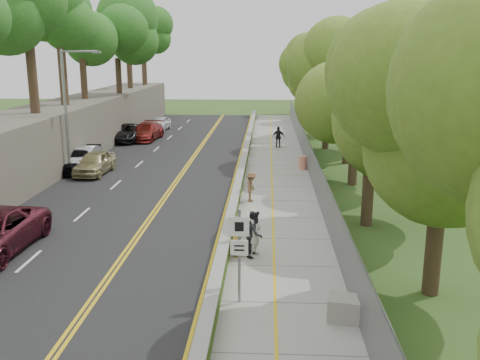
{
  "coord_description": "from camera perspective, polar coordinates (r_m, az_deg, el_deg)",
  "views": [
    {
      "loc": [
        1.89,
        -18.72,
        7.9
      ],
      "look_at": [
        0.5,
        8.0,
        1.4
      ],
      "focal_mm": 40.0,
      "sensor_mm": 36.0,
      "label": 1
    }
  ],
  "objects": [
    {
      "name": "painter_2",
      "position": [
        20.9,
        1.61,
        -5.68
      ],
      "size": [
        0.96,
        1.08,
        1.86
      ],
      "primitive_type": "imported",
      "rotation": [
        0.0,
        0.0,
        1.25
      ],
      "color": "black",
      "rests_on": "sidewalk"
    },
    {
      "name": "car_7",
      "position": [
        48.98,
        -9.94,
        5.12
      ],
      "size": [
        2.59,
        5.45,
        1.53
      ],
      "primitive_type": "imported",
      "rotation": [
        0.0,
        0.0,
        -0.08
      ],
      "color": "maroon",
      "rests_on": "road"
    },
    {
      "name": "road",
      "position": [
        35.39,
        -8.99,
        0.62
      ],
      "size": [
        11.2,
        66.0,
        0.04
      ],
      "primitive_type": "cube",
      "color": "black",
      "rests_on": "ground"
    },
    {
      "name": "ground",
      "position": [
        20.41,
        -2.6,
        -9.13
      ],
      "size": [
        140.0,
        140.0,
        0.0
      ],
      "primitive_type": "plane",
      "color": "#33511E",
      "rests_on": "ground"
    },
    {
      "name": "chainlink_fence",
      "position": [
        34.53,
        7.51,
        2.01
      ],
      "size": [
        0.04,
        66.0,
        2.0
      ],
      "primitive_type": "cube",
      "color": "slate",
      "rests_on": "ground"
    },
    {
      "name": "car_5",
      "position": [
        37.68,
        -16.45,
        2.24
      ],
      "size": [
        1.8,
        4.71,
        1.53
      ],
      "primitive_type": "imported",
      "rotation": [
        0.0,
        0.0,
        0.04
      ],
      "color": "#A8ABAF",
      "rests_on": "road"
    },
    {
      "name": "painter_3",
      "position": [
        28.34,
        1.21,
        -0.75
      ],
      "size": [
        0.75,
        1.12,
        1.6
      ],
      "primitive_type": "imported",
      "rotation": [
        0.0,
        0.0,
        1.41
      ],
      "color": "brown",
      "rests_on": "sidewalk"
    },
    {
      "name": "car_3",
      "position": [
        37.37,
        -16.62,
        2.06
      ],
      "size": [
        2.39,
        5.08,
        1.43
      ],
      "primitive_type": "imported",
      "rotation": [
        0.0,
        0.0,
        0.08
      ],
      "color": "black",
      "rests_on": "road"
    },
    {
      "name": "jersey_barrier",
      "position": [
        34.61,
        0.19,
        0.97
      ],
      "size": [
        0.42,
        66.0,
        0.6
      ],
      "primitive_type": "cube",
      "color": "#7DDD11",
      "rests_on": "ground"
    },
    {
      "name": "car_8",
      "position": [
        54.79,
        -8.56,
        5.99
      ],
      "size": [
        1.93,
        4.19,
        1.39
      ],
      "primitive_type": "imported",
      "rotation": [
        0.0,
        0.0,
        -0.07
      ],
      "color": "white",
      "rests_on": "road"
    },
    {
      "name": "car_4",
      "position": [
        36.07,
        -15.24,
        1.8
      ],
      "size": [
        1.95,
        4.46,
        1.5
      ],
      "primitive_type": "imported",
      "rotation": [
        0.0,
        0.0,
        -0.04
      ],
      "color": "tan",
      "rests_on": "road"
    },
    {
      "name": "concrete_block",
      "position": [
        16.7,
        11.26,
        -13.31
      ],
      "size": [
        1.2,
        0.99,
        0.71
      ],
      "primitive_type": "cube",
      "rotation": [
        0.0,
        0.0,
        -0.2
      ],
      "color": "gray",
      "rests_on": "sidewalk"
    },
    {
      "name": "person_far",
      "position": [
        44.48,
        4.13,
        4.6
      ],
      "size": [
        1.07,
        0.53,
        1.76
      ],
      "primitive_type": "imported",
      "rotation": [
        0.0,
        0.0,
        3.05
      ],
      "color": "black",
      "rests_on": "sidewalk"
    },
    {
      "name": "streetlight",
      "position": [
        35.13,
        -17.79,
        7.68
      ],
      "size": [
        2.52,
        0.22,
        8.0
      ],
      "color": "gray",
      "rests_on": "ground"
    },
    {
      "name": "trees_embankment",
      "position": [
        36.95,
        -21.76,
        16.76
      ],
      "size": [
        6.4,
        66.0,
        13.0
      ],
      "primitive_type": null,
      "color": "#337624",
      "rests_on": "rock_embankment"
    },
    {
      "name": "car_6",
      "position": [
        48.66,
        -11.98,
        4.96
      ],
      "size": [
        2.51,
        5.43,
        1.51
      ],
      "primitive_type": "imported",
      "rotation": [
        0.0,
        0.0,
        -0.0
      ],
      "color": "black",
      "rests_on": "road"
    },
    {
      "name": "rock_embankment",
      "position": [
        37.53,
        -21.32,
        3.67
      ],
      "size": [
        5.0,
        66.0,
        4.0
      ],
      "primitive_type": "cube",
      "color": "#595147",
      "rests_on": "ground"
    },
    {
      "name": "sidewalk",
      "position": [
        34.64,
        3.99,
        0.48
      ],
      "size": [
        4.2,
        66.0,
        0.05
      ],
      "primitive_type": "cube",
      "color": "gray",
      "rests_on": "ground"
    },
    {
      "name": "painter_0",
      "position": [
        20.98,
        -0.31,
        -6.06
      ],
      "size": [
        0.74,
        0.88,
        1.54
      ],
      "primitive_type": "imported",
      "rotation": [
        0.0,
        0.0,
        1.96
      ],
      "color": "gold",
      "rests_on": "sidewalk"
    },
    {
      "name": "construction_barrel",
      "position": [
        36.51,
        6.7,
        1.87
      ],
      "size": [
        0.55,
        0.55,
        0.9
      ],
      "primitive_type": "cylinder",
      "color": "red",
      "rests_on": "sidewalk"
    },
    {
      "name": "painter_1",
      "position": [
        20.9,
        1.61,
        -5.62
      ],
      "size": [
        0.66,
        0.81,
        1.91
      ],
      "primitive_type": "imported",
      "rotation": [
        0.0,
        0.0,
        1.24
      ],
      "color": "beige",
      "rests_on": "sidewalk"
    },
    {
      "name": "signpost",
      "position": [
        16.81,
        -0.08,
        -7.02
      ],
      "size": [
        0.62,
        0.09,
        3.1
      ],
      "color": "gray",
      "rests_on": "sidewalk"
    },
    {
      "name": "trees_fenceside",
      "position": [
        34.12,
        11.85,
        11.86
      ],
      "size": [
        7.0,
        66.0,
        14.0
      ],
      "primitive_type": null,
      "color": "olive",
      "rests_on": "ground"
    }
  ]
}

